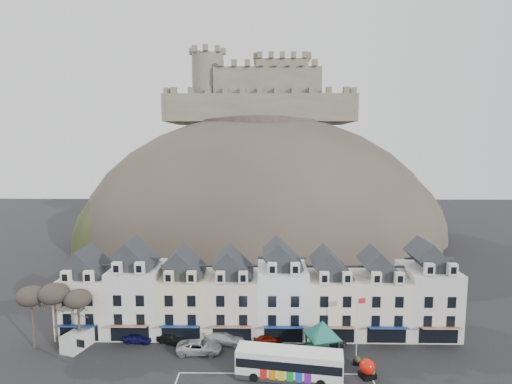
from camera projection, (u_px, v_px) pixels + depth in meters
townhouse_terrace at (259, 294)px, 56.22m from camera, size 54.40×9.35×11.80m
castle_hill at (264, 240)px, 109.42m from camera, size 100.00×76.00×68.00m
castle at (262, 94)px, 111.50m from camera, size 50.20×22.20×22.00m
tree_left_far at (31, 297)px, 50.99m from camera, size 3.61×3.61×8.24m
tree_left_mid at (54, 294)px, 50.91m from camera, size 3.78×3.78×8.64m
tree_left_near at (78, 299)px, 50.95m from camera, size 3.43×3.43×7.84m
bus at (289, 363)px, 44.84m from camera, size 12.18×4.56×3.36m
bus_shelter at (323, 329)px, 49.12m from camera, size 7.12×7.12×4.69m
red_buoy at (367, 368)px, 45.08m from camera, size 1.86×1.86×2.19m
flagpole at (358, 323)px, 49.11m from camera, size 1.08×0.40×7.76m
white_van at (80, 338)px, 51.98m from camera, size 3.49×5.33×2.25m
planter_west at (358, 361)px, 47.65m from camera, size 1.19×0.80×1.09m
planter_east at (372, 374)px, 45.07m from camera, size 1.08×0.74×1.06m
car_navy at (138, 338)px, 53.06m from camera, size 3.91×1.87×1.29m
car_black at (171, 339)px, 52.83m from camera, size 3.92×2.50×1.22m
car_silver at (199, 347)px, 50.45m from camera, size 5.62×2.69×1.58m
car_white at (225, 337)px, 52.89m from camera, size 5.69×3.20×1.56m
car_maroon at (268, 339)px, 52.83m from camera, size 3.98×2.34×1.27m
car_charcoal at (331, 341)px, 52.35m from camera, size 3.96×2.54×1.23m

